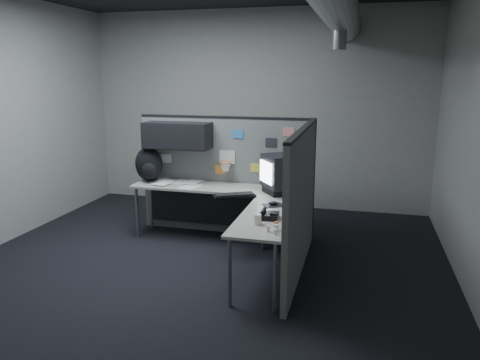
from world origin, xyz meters
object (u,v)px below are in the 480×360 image
(desk, at_px, (230,202))
(phone, at_px, (269,215))
(backpack, at_px, (149,165))
(keyboard, at_px, (234,195))
(monitor, at_px, (282,173))

(desk, relative_size, phone, 10.92)
(desk, bearing_deg, backpack, 164.97)
(keyboard, bearing_deg, phone, -35.26)
(phone, bearing_deg, desk, 134.24)
(monitor, bearing_deg, desk, -156.13)
(desk, bearing_deg, keyboard, -59.72)
(desk, xyz_separation_m, phone, (0.68, -0.91, 0.15))
(keyboard, relative_size, phone, 2.49)
(desk, relative_size, keyboard, 4.39)
(phone, height_order, backpack, backpack)
(phone, xyz_separation_m, backpack, (-1.93, 1.25, 0.20))
(desk, relative_size, backpack, 4.83)
(phone, bearing_deg, monitor, 100.00)
(desk, bearing_deg, monitor, 14.30)
(monitor, bearing_deg, phone, -78.04)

